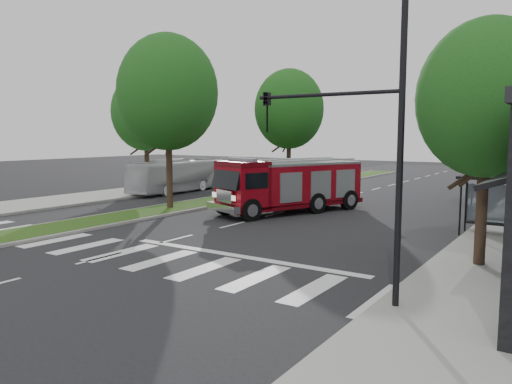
# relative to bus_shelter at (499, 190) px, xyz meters

# --- Properties ---
(ground) EXTENTS (140.00, 140.00, 0.00)m
(ground) POSITION_rel_bus_shelter_xyz_m (-11.20, -8.15, -2.04)
(ground) COLOR black
(ground) RESTS_ON ground
(sidewalk_left) EXTENTS (5.00, 80.00, 0.15)m
(sidewalk_left) POSITION_rel_bus_shelter_xyz_m (-25.70, 1.85, -1.96)
(sidewalk_left) COLOR gray
(sidewalk_left) RESTS_ON ground
(median) EXTENTS (3.00, 50.00, 0.15)m
(median) POSITION_rel_bus_shelter_xyz_m (-17.20, 9.85, -1.96)
(median) COLOR gray
(median) RESTS_ON ground
(bus_shelter) EXTENTS (3.20, 1.60, 2.61)m
(bus_shelter) POSITION_rel_bus_shelter_xyz_m (0.00, 0.00, 0.00)
(bus_shelter) COLOR black
(bus_shelter) RESTS_ON ground
(tree_right_near) EXTENTS (4.40, 4.40, 8.05)m
(tree_right_near) POSITION_rel_bus_shelter_xyz_m (0.30, -6.15, 3.47)
(tree_right_near) COLOR black
(tree_right_near) RESTS_ON ground
(tree_median_near) EXTENTS (5.80, 5.80, 10.16)m
(tree_median_near) POSITION_rel_bus_shelter_xyz_m (-17.20, -2.15, 4.77)
(tree_median_near) COLOR black
(tree_median_near) RESTS_ON ground
(tree_median_far) EXTENTS (5.60, 5.60, 9.72)m
(tree_median_far) POSITION_rel_bus_shelter_xyz_m (-17.20, 11.85, 4.45)
(tree_median_far) COLOR black
(tree_median_far) RESTS_ON ground
(tree_left_mid) EXTENTS (5.20, 5.20, 9.16)m
(tree_left_mid) POSITION_rel_bus_shelter_xyz_m (-25.20, 3.85, 4.12)
(tree_left_mid) COLOR black
(tree_left_mid) RESTS_ON ground
(streetlight_right_near) EXTENTS (4.08, 0.22, 8.00)m
(streetlight_right_near) POSITION_rel_bus_shelter_xyz_m (-1.59, -11.65, 2.63)
(streetlight_right_near) COLOR black
(streetlight_right_near) RESTS_ON ground
(fire_engine) EXTENTS (5.90, 9.54, 3.18)m
(fire_engine) POSITION_rel_bus_shelter_xyz_m (-10.90, 0.98, -0.51)
(fire_engine) COLOR #4D040A
(fire_engine) RESTS_ON ground
(city_bus) EXTENTS (2.57, 9.37, 2.59)m
(city_bus) POSITION_rel_bus_shelter_xyz_m (-23.20, 5.14, -0.75)
(city_bus) COLOR silver
(city_bus) RESTS_ON ground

